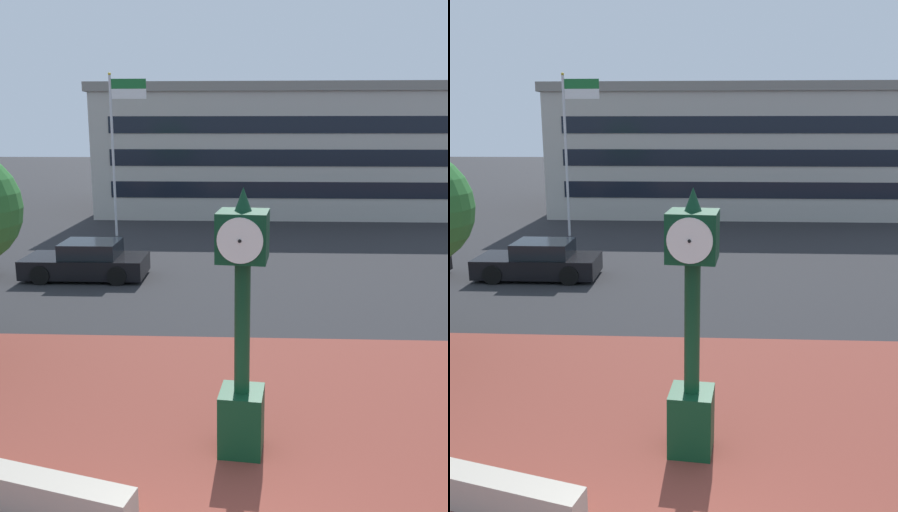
# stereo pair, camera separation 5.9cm
# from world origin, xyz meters

# --- Properties ---
(plaza_brick_paving) EXTENTS (44.00, 11.58, 0.01)m
(plaza_brick_paving) POSITION_xyz_m (0.00, 1.79, 0.00)
(plaza_brick_paving) COLOR brown
(plaza_brick_paving) RESTS_ON ground
(planter_wall) EXTENTS (3.20, 1.21, 0.50)m
(planter_wall) POSITION_xyz_m (-2.84, 1.38, 0.25)
(planter_wall) COLOR #ADA393
(planter_wall) RESTS_ON ground
(street_clock) EXTENTS (0.79, 0.84, 4.16)m
(street_clock) POSITION_xyz_m (0.06, 2.82, 1.95)
(street_clock) COLOR #0C381E
(street_clock) RESTS_ON ground
(car_street_mid) EXTENTS (4.12, 2.00, 1.28)m
(car_street_mid) POSITION_xyz_m (-5.34, 12.86, 0.57)
(car_street_mid) COLOR black
(car_street_mid) RESTS_ON ground
(flagpole_primary) EXTENTS (1.72, 0.14, 7.51)m
(flagpole_primary) POSITION_xyz_m (-5.96, 20.42, 4.49)
(flagpole_primary) COLOR silver
(flagpole_primary) RESTS_ON ground
(civic_building) EXTENTS (22.34, 13.24, 7.51)m
(civic_building) POSITION_xyz_m (2.36, 31.53, 3.77)
(civic_building) COLOR #B2ADA3
(civic_building) RESTS_ON ground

